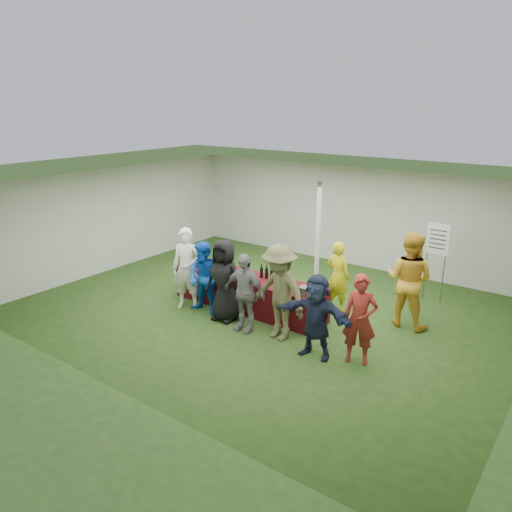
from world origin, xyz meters
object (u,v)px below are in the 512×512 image
Objects in this scene: wine_list_sign at (437,245)px; customer_6 at (360,320)px; dump_bucket at (305,291)px; customer_4 at (279,293)px; customer_2 at (224,281)px; staff_back at (409,280)px; customer_1 at (205,278)px; customer_5 at (316,316)px; staff_pourer at (338,276)px; serving_table at (249,293)px; customer_3 at (244,292)px; customer_0 at (187,269)px.

customer_6 is (-0.14, -3.60, -0.51)m from wine_list_sign.
dump_bucket is 0.12× the size of customer_4.
wine_list_sign is at bearing 46.08° from customer_2.
staff_back reaches higher than customer_1.
customer_4 is (-0.22, -0.56, 0.09)m from dump_bucket.
customer_2 is 1.07× the size of customer_6.
customer_1 reaches higher than customer_5.
staff_back is at bearing 43.37° from dump_bucket.
wine_list_sign is 4.81m from customer_2.
customer_4 reaches higher than staff_pourer.
wine_list_sign is 0.96× the size of customer_4.
serving_table is 15.85× the size of dump_bucket.
customer_4 is at bearing 50.52° from staff_back.
dump_bucket is 1.49m from customer_6.
staff_pourer is (-1.50, -1.77, -0.54)m from wine_list_sign.
wine_list_sign reaches higher than customer_3.
customer_5 is at bearing -8.48° from customer_1.
customer_1 is (-0.62, -0.72, 0.41)m from serving_table.
dump_bucket is 3.49m from wine_list_sign.
customer_5 is (-0.85, -3.85, -0.54)m from wine_list_sign.
customer_6 is (0.71, 0.25, 0.03)m from customer_5.
customer_0 is at bearing 39.72° from staff_pourer.
customer_2 is at bearing -25.04° from customer_0.
staff_pourer is 0.98× the size of customer_3.
customer_6 reaches higher than customer_3.
serving_table is 2.34× the size of customer_5.
customer_2 is at bearing 161.72° from customer_6.
serving_table is 2.33× the size of staff_pourer.
customer_4 is at bearing -4.97° from customer_1.
customer_5 is (2.86, -0.26, -0.01)m from customer_1.
customer_4 is (1.31, -0.78, 0.56)m from serving_table.
staff_back is 2.67m from customer_4.
customer_2 reaches higher than customer_6.
staff_back is at bearing 24.54° from customer_1.
dump_bucket is at bearing 9.75° from customer_1.
customer_6 is (3.00, 0.01, -0.06)m from customer_2.
staff_back is 1.05× the size of customer_4.
customer_3 is at bearing 68.56° from staff_pourer.
staff_back reaches higher than customer_2.
dump_bucket is 1.32m from staff_pourer.
customer_4 is (1.94, -0.06, 0.15)m from customer_1.
customer_0 reaches higher than customer_3.
customer_6 reaches higher than staff_pourer.
customer_2 reaches higher than staff_pourer.
customer_4 reaches higher than customer_2.
customer_6 is (3.57, -0.01, 0.02)m from customer_1.
customer_3 is (1.69, -0.15, -0.11)m from customer_0.
serving_table is at bearing 158.54° from customer_4.
staff_back reaches higher than dump_bucket.
serving_table is 1.04m from customer_1.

